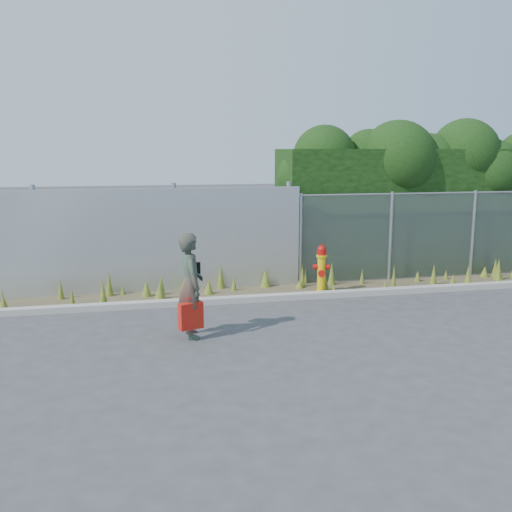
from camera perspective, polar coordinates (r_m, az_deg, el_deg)
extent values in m
plane|color=#3D3D40|center=(9.80, 3.46, -7.17)|extent=(80.00, 80.00, 0.00)
cube|color=#A19992|center=(11.46, 1.05, -4.20)|extent=(16.00, 0.22, 0.12)
cube|color=#4E422C|center=(12.04, 0.40, -3.74)|extent=(16.00, 1.20, 0.01)
cone|color=#4F611D|center=(11.65, -9.59, -3.53)|extent=(0.24, 0.24, 0.34)
cone|color=#4F611D|center=(12.02, 7.78, -3.33)|extent=(0.14, 0.14, 0.23)
cone|color=#4F611D|center=(13.80, 23.07, -2.14)|extent=(0.15, 0.15, 0.29)
cone|color=#4F611D|center=(11.65, -17.92, -3.91)|extent=(0.11, 0.11, 0.35)
cone|color=#4F611D|center=(12.86, 4.96, -2.03)|extent=(0.09, 0.09, 0.36)
cone|color=#4F611D|center=(11.83, -23.98, -3.97)|extent=(0.10, 0.10, 0.40)
cone|color=#4F611D|center=(12.81, 7.57, -1.80)|extent=(0.17, 0.17, 0.51)
cone|color=#4F611D|center=(11.99, -9.47, -2.95)|extent=(0.17, 0.17, 0.42)
cone|color=#4F611D|center=(12.44, 4.38, -2.85)|extent=(0.20, 0.20, 0.20)
cone|color=#4F611D|center=(13.96, 18.46, -1.84)|extent=(0.11, 0.11, 0.22)
cone|color=#4F611D|center=(11.93, -4.75, -3.16)|extent=(0.21, 0.21, 0.32)
cone|color=#4F611D|center=(12.49, 0.98, -2.23)|extent=(0.24, 0.24, 0.43)
cone|color=#4F611D|center=(12.38, -3.55, -2.13)|extent=(0.18, 0.18, 0.53)
cone|color=#4F611D|center=(14.53, 21.89, -1.51)|extent=(0.21, 0.21, 0.26)
cone|color=#4F611D|center=(13.01, 10.56, -2.05)|extent=(0.11, 0.11, 0.36)
cone|color=#4F611D|center=(12.26, -7.11, -2.85)|extent=(0.22, 0.22, 0.30)
cone|color=#4F611D|center=(13.33, 19.08, -2.35)|extent=(0.16, 0.16, 0.27)
cone|color=#4F611D|center=(12.73, 13.62, -2.07)|extent=(0.11, 0.11, 0.52)
cone|color=#4F611D|center=(13.33, 20.43, -1.96)|extent=(0.19, 0.19, 0.49)
cone|color=#4F611D|center=(13.23, 17.34, -1.85)|extent=(0.16, 0.16, 0.49)
cone|color=#4F611D|center=(12.20, -2.21, -2.75)|extent=(0.12, 0.12, 0.35)
cone|color=#4F611D|center=(14.35, 23.12, -1.86)|extent=(0.23, 0.23, 0.20)
cone|color=#4F611D|center=(14.68, 24.24, -1.60)|extent=(0.10, 0.10, 0.24)
cone|color=#4F611D|center=(12.14, -18.97, -3.18)|extent=(0.14, 0.14, 0.44)
cone|color=#4F611D|center=(14.29, 23.07, -1.28)|extent=(0.20, 0.20, 0.51)
cone|color=#4F611D|center=(14.64, 22.81, -1.13)|extent=(0.16, 0.16, 0.44)
cone|color=#4F611D|center=(12.11, -14.48, -2.77)|extent=(0.17, 0.17, 0.51)
cone|color=#4F611D|center=(11.83, -23.94, -4.30)|extent=(0.18, 0.18, 0.27)
cone|color=#4F611D|center=(12.45, 12.78, -2.94)|extent=(0.13, 0.13, 0.26)
cone|color=#4F611D|center=(11.45, -15.05, -3.68)|extent=(0.18, 0.18, 0.47)
cone|color=#4F611D|center=(12.56, 4.65, -2.05)|extent=(0.14, 0.14, 0.49)
cone|color=#4F611D|center=(11.92, -10.90, -3.26)|extent=(0.21, 0.21, 0.34)
cone|color=#4F611D|center=(12.23, 6.82, -2.36)|extent=(0.22, 0.22, 0.52)
cone|color=#4F611D|center=(12.19, -13.18, -3.43)|extent=(0.12, 0.12, 0.18)
cone|color=#4F611D|center=(13.54, 15.85, -2.01)|extent=(0.15, 0.15, 0.25)
cube|color=#A6AAAD|center=(12.16, -15.36, 1.29)|extent=(8.50, 0.08, 2.20)
cylinder|color=gray|center=(12.41, -21.11, 1.37)|extent=(0.10, 0.10, 2.30)
cylinder|color=gray|center=(12.28, -8.10, 1.89)|extent=(0.10, 0.10, 2.30)
cylinder|color=gray|center=(12.69, 3.24, 2.26)|extent=(0.10, 0.10, 2.30)
cube|color=gray|center=(13.91, 17.21, 1.92)|extent=(6.50, 0.03, 2.00)
cylinder|color=gray|center=(13.80, 17.44, 6.02)|extent=(6.50, 0.04, 0.04)
cylinder|color=gray|center=(12.66, 4.46, 1.66)|extent=(0.07, 0.07, 2.05)
cylinder|color=gray|center=(13.43, 13.30, 1.92)|extent=(0.07, 0.07, 2.05)
cylinder|color=gray|center=(14.45, 20.86, 2.10)|extent=(0.07, 0.07, 2.05)
cube|color=black|center=(14.86, 16.46, 4.43)|extent=(7.30, 1.60, 3.00)
sphere|color=black|center=(13.49, 4.97, 7.82)|extent=(1.34, 1.34, 1.34)
sphere|color=black|center=(13.77, 6.85, 9.85)|extent=(1.48, 1.48, 1.48)
sphere|color=black|center=(14.36, 11.19, 9.85)|extent=(1.27, 1.27, 1.27)
sphere|color=black|center=(14.28, 13.97, 9.37)|extent=(1.86, 1.86, 1.86)
sphere|color=black|center=(14.89, 16.51, 8.26)|extent=(1.81, 1.81, 1.81)
sphere|color=black|center=(15.21, 20.14, 9.64)|extent=(1.69, 1.69, 1.69)
sphere|color=black|center=(15.48, 22.17, 7.84)|extent=(1.63, 1.63, 1.63)
cylinder|color=#DCB30B|center=(12.08, 6.50, -3.64)|extent=(0.26, 0.26, 0.06)
cylinder|color=#DCB30B|center=(12.00, 6.54, -1.93)|extent=(0.17, 0.17, 0.80)
cylinder|color=#DCB30B|center=(11.92, 6.58, 0.02)|extent=(0.22, 0.22, 0.05)
cylinder|color=#B20F0A|center=(11.90, 6.59, 0.33)|extent=(0.20, 0.20, 0.09)
sphere|color=#B20F0A|center=(11.89, 6.59, 0.64)|extent=(0.18, 0.18, 0.18)
cylinder|color=#B20F0A|center=(11.88, 6.60, 1.08)|extent=(0.05, 0.05, 0.05)
cylinder|color=#B20F0A|center=(11.92, 5.96, -1.11)|extent=(0.09, 0.10, 0.10)
cylinder|color=#B20F0A|center=(12.00, 7.15, -1.05)|extent=(0.09, 0.10, 0.10)
cylinder|color=#B20F0A|center=(11.86, 6.75, -1.74)|extent=(0.14, 0.11, 0.14)
imported|color=#0F6249|center=(9.20, -6.56, -2.92)|extent=(0.47, 0.66, 1.70)
cube|color=#A72809|center=(9.10, -6.54, -5.95)|extent=(0.39, 0.14, 0.43)
cylinder|color=#A72809|center=(9.03, -6.58, -4.22)|extent=(0.18, 0.02, 0.02)
cube|color=black|center=(9.34, -6.34, -1.20)|extent=(0.25, 0.10, 0.19)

